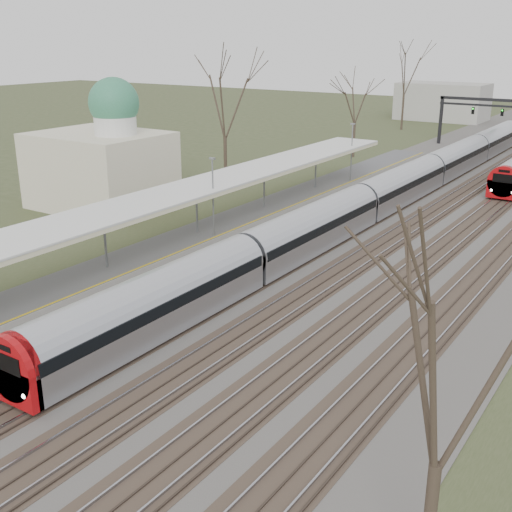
% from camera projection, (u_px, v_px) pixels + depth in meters
% --- Properties ---
extents(track_bed, '(24.00, 160.00, 0.22)m').
position_uv_depth(track_bed, '(441.00, 201.00, 53.79)').
color(track_bed, '#474442').
rests_on(track_bed, ground).
extents(platform, '(3.50, 69.00, 1.00)m').
position_uv_depth(platform, '(229.00, 227.00, 44.74)').
color(platform, '#9E9B93').
rests_on(platform, ground).
extents(canopy, '(4.10, 50.00, 3.11)m').
position_uv_depth(canopy, '(186.00, 192.00, 40.07)').
color(canopy, slate).
rests_on(canopy, platform).
extents(dome_building, '(10.00, 8.00, 10.30)m').
position_uv_depth(dome_building, '(103.00, 162.00, 50.72)').
color(dome_building, beige).
rests_on(dome_building, ground).
extents(tree_west_far, '(5.50, 5.50, 11.33)m').
position_uv_depth(tree_west_far, '(224.00, 100.00, 54.75)').
color(tree_west_far, '#2D231C').
rests_on(tree_west_far, ground).
extents(tree_east_near, '(4.50, 4.50, 9.27)m').
position_uv_depth(tree_east_near, '(446.00, 364.00, 13.50)').
color(tree_east_near, '#2D231C').
rests_on(tree_east_near, ground).
extents(train_near, '(2.62, 75.21, 3.05)m').
position_uv_depth(train_near, '(399.00, 186.00, 52.59)').
color(train_near, '#B1B3BC').
rests_on(train_near, ground).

